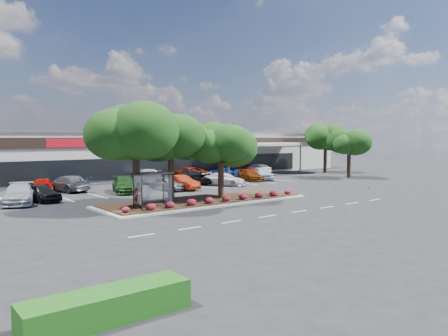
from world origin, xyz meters
TOP-DOWN VIEW (x-y plane):
  - ground at (0.00, 0.00)m, footprint 160.00×160.00m
  - retail_store at (0.06, 33.91)m, footprint 80.40×25.20m
  - landscape_island at (-2.00, 4.00)m, footprint 18.00×6.00m
  - lane_markings at (-0.14, 10.42)m, footprint 33.12×20.06m
  - shrub_row at (-2.00, 1.90)m, footprint 17.00×0.80m
  - bus_shelter at (-7.50, 2.95)m, footprint 2.75×1.55m
  - island_tree_west at (-8.00, 4.50)m, footprint 7.20×7.20m
  - island_tree_mid at (-4.50, 5.20)m, footprint 6.60×6.60m
  - island_tree_east at (-0.50, 3.70)m, footprint 5.80×5.80m
  - hedge_south_west at (-18.00, -13.50)m, footprint 5.00×1.30m
  - tree_east_near at (26.00, 10.00)m, footprint 5.60×5.60m
  - tree_east_far at (31.00, 18.00)m, footprint 6.40×6.40m
  - conifer_north_east at (34.00, 44.00)m, footprint 3.96×3.96m
  - person_waiting at (-8.61, 2.99)m, footprint 0.70×0.46m
  - light_pole at (3.61, 28.00)m, footprint 1.43×0.50m
  - survey_stake at (10.79, -3.11)m, footprint 0.08×0.14m
  - car_0 at (-14.48, 12.50)m, footprint 3.92×6.06m
  - car_1 at (-12.65, 12.89)m, footprint 2.71×4.72m
  - car_2 at (-4.42, 14.04)m, footprint 3.67×5.66m
  - car_3 at (-0.38, 12.76)m, footprint 2.72×4.43m
  - car_4 at (1.20, 12.68)m, footprint 2.13×4.73m
  - car_5 at (6.30, 15.75)m, footprint 3.43×4.82m
  - car_6 at (7.19, 12.97)m, footprint 3.86×5.32m
  - car_7 at (13.19, 15.34)m, footprint 3.13×5.11m
  - car_8 at (14.99, 15.13)m, footprint 3.82×5.25m
  - car_9 at (-8.67, 18.34)m, footprint 3.74×5.91m
  - car_10 at (-10.84, 18.85)m, footprint 3.53×5.33m
  - car_11 at (-7.32, 21.81)m, footprint 3.66×5.01m
  - car_12 at (1.78, 21.05)m, footprint 3.89×6.25m
  - car_13 at (5.53, 17.80)m, footprint 2.71×5.58m
  - car_14 at (8.16, 22.30)m, footprint 4.46×6.23m
  - car_15 at (13.19, 20.97)m, footprint 3.20×5.33m
  - car_16 at (17.44, 20.74)m, footprint 2.73×4.38m
  - car_17 at (20.57, 22.31)m, footprint 2.08×4.59m

SIDE VIEW (x-z plane):
  - ground at x=0.00m, z-range 0.00..0.00m
  - lane_markings at x=-0.14m, z-range 0.00..0.01m
  - landscape_island at x=-2.00m, z-range -0.01..0.25m
  - hedge_south_west at x=-18.00m, z-range 0.00..0.90m
  - shrub_row at x=-2.00m, z-range 0.26..0.76m
  - survey_stake at x=10.79m, z-range 0.15..1.19m
  - car_11 at x=-7.32m, z-range 0.00..1.35m
  - car_7 at x=13.19m, z-range 0.00..1.38m
  - car_15 at x=13.19m, z-range 0.00..1.38m
  - car_16 at x=17.44m, z-range 0.00..1.39m
  - car_3 at x=-0.38m, z-range 0.00..1.41m
  - car_6 at x=7.19m, z-range 0.00..1.43m
  - car_10 at x=-10.84m, z-range 0.00..1.44m
  - car_17 at x=20.57m, z-range 0.00..1.46m
  - car_4 at x=1.20m, z-range 0.00..1.50m
  - car_1 at x=-12.65m, z-range 0.00..1.51m
  - car_5 at x=6.30m, z-range 0.00..1.53m
  - car_2 at x=-4.42m, z-range 0.00..1.53m
  - car_13 at x=5.53m, z-range 0.00..1.56m
  - car_14 at x=8.16m, z-range 0.00..1.58m
  - car_9 at x=-8.67m, z-range 0.00..1.59m
  - car_0 at x=-14.48m, z-range 0.00..1.63m
  - car_8 at x=14.99m, z-range 0.00..1.66m
  - car_12 at x=1.78m, z-range 0.00..1.69m
  - person_waiting at x=-8.61m, z-range 0.26..2.18m
  - bus_shelter at x=-7.50m, z-range 1.01..3.60m
  - retail_store at x=0.06m, z-range 0.03..6.28m
  - tree_east_near at x=26.00m, z-range 0.00..6.51m
  - island_tree_east at x=-0.50m, z-range 0.26..6.76m
  - tree_east_far at x=31.00m, z-range 0.00..7.62m
  - island_tree_mid at x=-4.50m, z-range 0.26..7.58m
  - light_pole at x=3.61m, z-range -0.55..8.89m
  - island_tree_west at x=-8.00m, z-range 0.26..8.15m
  - conifer_north_east at x=34.00m, z-range 0.00..9.00m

